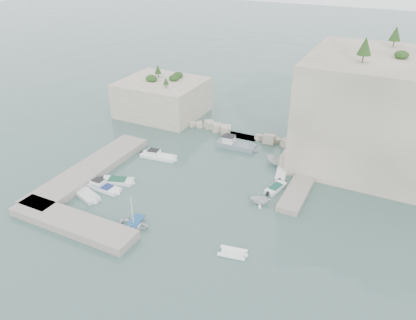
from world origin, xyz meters
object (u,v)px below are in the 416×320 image
at_px(motorboat_c, 118,182).
at_px(tender_east_c, 281,175).
at_px(motorboat_d, 103,189).
at_px(motorboat_e, 87,197).
at_px(inflatable_dinghy, 233,254).
at_px(work_boat, 236,148).
at_px(motorboat_a, 159,158).
at_px(tender_east_b, 275,190).
at_px(rowboat, 134,226).
at_px(tender_east_d, 279,166).
at_px(tender_east_a, 260,203).

relative_size(motorboat_c, tender_east_c, 1.13).
height_order(motorboat_d, motorboat_e, motorboat_d).
height_order(inflatable_dinghy, work_boat, work_boat).
distance_m(motorboat_c, motorboat_a, 9.42).
distance_m(motorboat_e, tender_east_b, 26.96).
bearing_deg(tender_east_c, rowboat, 137.05).
bearing_deg(motorboat_a, tender_east_d, 11.28).
xyz_separation_m(motorboat_e, inflatable_dinghy, (23.10, -1.67, 0.00)).
bearing_deg(tender_east_a, motorboat_e, 99.60).
relative_size(motorboat_e, tender_east_c, 1.02).
bearing_deg(tender_east_c, motorboat_e, 117.46).
distance_m(motorboat_c, work_boat, 21.70).
height_order(motorboat_c, work_boat, work_boat).
height_order(motorboat_d, tender_east_b, motorboat_d).
height_order(rowboat, inflatable_dinghy, rowboat).
bearing_deg(tender_east_d, work_boat, 78.97).
bearing_deg(rowboat, inflatable_dinghy, -95.60).
bearing_deg(motorboat_a, tender_east_b, -9.16).
bearing_deg(work_boat, tender_east_c, -31.26).
xyz_separation_m(motorboat_a, tender_east_b, (20.55, -0.67, 0.00)).
height_order(tender_east_a, tender_east_d, tender_east_d).
relative_size(motorboat_d, inflatable_dinghy, 1.75).
bearing_deg(motorboat_d, work_boat, 62.83).
bearing_deg(motorboat_c, rowboat, -59.42).
distance_m(motorboat_d, rowboat, 10.66).
bearing_deg(motorboat_d, motorboat_c, 74.72).
distance_m(motorboat_c, motorboat_d, 2.52).
distance_m(motorboat_a, tender_east_c, 20.38).
bearing_deg(tender_east_a, tender_east_d, -9.53).
height_order(rowboat, work_boat, work_boat).
height_order(motorboat_d, tender_east_c, motorboat_d).
bearing_deg(work_boat, motorboat_d, -122.51).
relative_size(rowboat, tender_east_c, 0.93).
bearing_deg(motorboat_e, inflatable_dinghy, 15.26).
bearing_deg(inflatable_dinghy, motorboat_e, 166.18).
height_order(rowboat, tender_east_b, rowboat).
bearing_deg(motorboat_c, motorboat_d, -125.57).
distance_m(motorboat_c, tender_east_b, 23.46).
xyz_separation_m(motorboat_a, tender_east_d, (18.89, 6.34, 0.00)).
bearing_deg(tender_east_d, motorboat_c, 134.60).
relative_size(tender_east_d, work_boat, 0.61).
distance_m(motorboat_e, inflatable_dinghy, 23.16).
bearing_deg(inflatable_dinghy, motorboat_c, 153.01).
bearing_deg(motorboat_c, motorboat_a, 65.18).
xyz_separation_m(motorboat_d, tender_east_b, (22.60, 11.05, 0.00)).
height_order(motorboat_a, rowboat, motorboat_a).
bearing_deg(motorboat_a, tender_east_c, 3.00).
height_order(inflatable_dinghy, tender_east_a, tender_east_a).
relative_size(inflatable_dinghy, tender_east_d, 0.76).
distance_m(motorboat_d, tender_east_b, 25.16).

